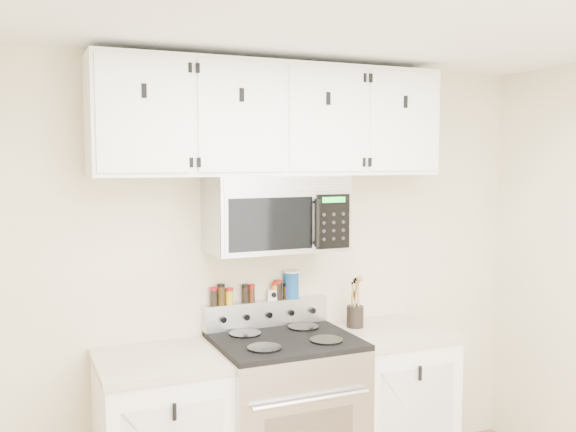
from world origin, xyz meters
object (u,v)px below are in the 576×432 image
object	(u,v)px
range	(285,419)
utensil_crock	(355,315)
salt_canister	(291,284)
microwave	(276,213)

from	to	relation	value
range	utensil_crock	distance (m)	0.74
range	salt_canister	world-z (taller)	salt_canister
microwave	utensil_crock	xyz separation A→B (m)	(0.52, 0.01, -0.63)
microwave	salt_canister	distance (m)	0.50
microwave	salt_canister	world-z (taller)	microwave
microwave	utensil_crock	world-z (taller)	microwave
range	microwave	distance (m)	1.15
utensil_crock	microwave	bearing A→B (deg)	-178.38
range	utensil_crock	xyz separation A→B (m)	(0.52, 0.14, 0.51)
salt_canister	range	bearing A→B (deg)	-119.92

